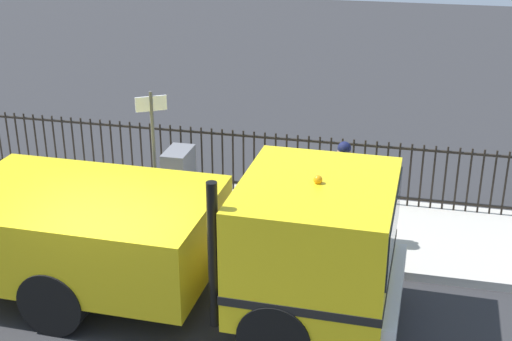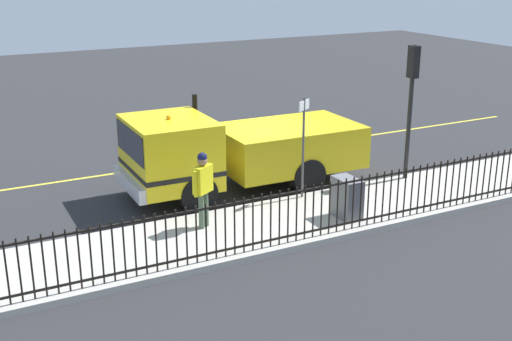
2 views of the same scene
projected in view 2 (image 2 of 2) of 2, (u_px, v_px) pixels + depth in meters
ground_plane at (259, 178)px, 18.74m from camera, size 57.71×57.71×0.00m
sidewalk_slab at (324, 215)px, 15.91m from camera, size 2.70×26.23×0.15m
lane_marking at (225, 157)px, 20.70m from camera, size 0.12×23.61×0.01m
work_truck at (227, 148)px, 17.32m from camera, size 2.54×6.55×2.49m
worker_standing at (203, 182)px, 14.67m from camera, size 0.46×0.56×1.77m
iron_fence at (353, 203)px, 14.74m from camera, size 0.04×22.33×1.23m
traffic_light_near at (412, 85)px, 17.53m from camera, size 0.33×0.25×3.64m
utility_cabinet at (347, 198)px, 15.42m from camera, size 0.77×0.45×0.97m
traffic_cone at (316, 142)px, 21.04m from camera, size 0.49×0.49×0.69m
street_sign at (303, 136)px, 16.39m from camera, size 0.29×0.44×2.59m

